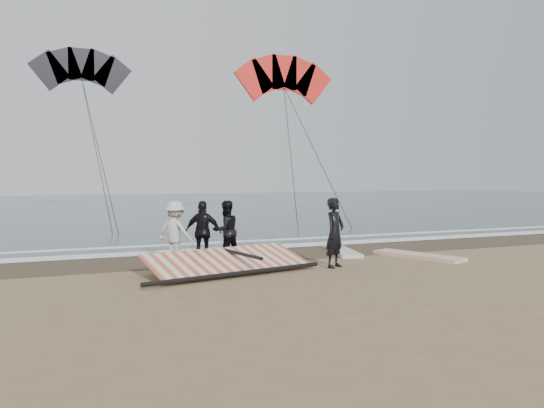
# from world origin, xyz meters

# --- Properties ---
(ground) EXTENTS (120.00, 120.00, 0.00)m
(ground) POSITION_xyz_m (0.00, 0.00, 0.00)
(ground) COLOR #8C704C
(ground) RESTS_ON ground
(sea) EXTENTS (120.00, 54.00, 0.02)m
(sea) POSITION_xyz_m (0.00, 33.00, 0.01)
(sea) COLOR #233838
(sea) RESTS_ON ground
(wet_sand) EXTENTS (120.00, 2.80, 0.01)m
(wet_sand) POSITION_xyz_m (0.00, 4.50, 0.01)
(wet_sand) COLOR #4C3D2B
(wet_sand) RESTS_ON ground
(foam_near) EXTENTS (120.00, 0.90, 0.01)m
(foam_near) POSITION_xyz_m (0.00, 5.90, 0.03)
(foam_near) COLOR white
(foam_near) RESTS_ON sea
(foam_far) EXTENTS (120.00, 0.45, 0.01)m
(foam_far) POSITION_xyz_m (0.00, 7.60, 0.03)
(foam_far) COLOR white
(foam_far) RESTS_ON sea
(man_main) EXTENTS (0.79, 0.71, 1.80)m
(man_main) POSITION_xyz_m (0.19, 1.71, 0.90)
(man_main) COLOR black
(man_main) RESTS_ON ground
(board_white) EXTENTS (1.65, 2.74, 0.11)m
(board_white) POSITION_xyz_m (3.22, 2.25, 0.05)
(board_white) COLOR silver
(board_white) RESTS_ON ground
(board_cream) EXTENTS (1.18, 2.50, 0.10)m
(board_cream) POSITION_xyz_m (1.66, 3.96, 0.05)
(board_cream) COLOR beige
(board_cream) RESTS_ON ground
(trio_cluster) EXTENTS (2.48, 1.30, 1.69)m
(trio_cluster) POSITION_xyz_m (-2.85, 3.86, 0.84)
(trio_cluster) COLOR black
(trio_cluster) RESTS_ON ground
(sail_rig) EXTENTS (4.56, 2.54, 0.51)m
(sail_rig) POSITION_xyz_m (-2.65, 2.18, 0.20)
(sail_rig) COLOR black
(sail_rig) RESTS_ON ground
(kite_red) EXTENTS (6.74, 4.68, 12.30)m
(kite_red) POSITION_xyz_m (6.02, 18.56, 7.90)
(kite_red) COLOR red
(kite_red) RESTS_ON ground
(kite_dark) EXTENTS (6.74, 7.13, 16.42)m
(kite_dark) POSITION_xyz_m (-4.90, 25.33, 8.83)
(kite_dark) COLOR black
(kite_dark) RESTS_ON ground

